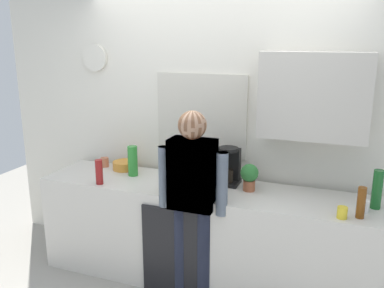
{
  "coord_description": "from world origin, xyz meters",
  "views": [
    {
      "loc": [
        1.06,
        -2.82,
        2.13
      ],
      "look_at": [
        -0.1,
        0.25,
        1.27
      ],
      "focal_mm": 38.38,
      "sensor_mm": 36.0,
      "label": 1
    }
  ],
  "objects_px": {
    "bottle_red_vinegar": "(99,172)",
    "bottle_clear_soda": "(133,161)",
    "coffee_maker": "(229,167)",
    "cup_yellow_cup": "(342,213)",
    "person_guest": "(192,193)",
    "cup_white_mug": "(363,206)",
    "bottle_dark_sauce": "(177,172)",
    "potted_plant": "(249,176)",
    "bottle_olive_oil": "(165,177)",
    "bottle_green_wine": "(377,189)",
    "bottle_amber_beer": "(361,203)",
    "mixing_bowl": "(124,165)",
    "person_at_sink": "(192,193)",
    "cup_terracotta_mug": "(105,162)"
  },
  "relations": [
    {
      "from": "cup_white_mug",
      "to": "potted_plant",
      "type": "bearing_deg",
      "value": 171.12
    },
    {
      "from": "cup_terracotta_mug",
      "to": "bottle_green_wine",
      "type": "bearing_deg",
      "value": -3.82
    },
    {
      "from": "bottle_green_wine",
      "to": "mixing_bowl",
      "type": "relative_size",
      "value": 1.36
    },
    {
      "from": "bottle_amber_beer",
      "to": "cup_yellow_cup",
      "type": "height_order",
      "value": "bottle_amber_beer"
    },
    {
      "from": "bottle_amber_beer",
      "to": "cup_yellow_cup",
      "type": "distance_m",
      "value": 0.15
    },
    {
      "from": "bottle_red_vinegar",
      "to": "mixing_bowl",
      "type": "height_order",
      "value": "bottle_red_vinegar"
    },
    {
      "from": "person_guest",
      "to": "cup_white_mug",
      "type": "bearing_deg",
      "value": -150.96
    },
    {
      "from": "coffee_maker",
      "to": "mixing_bowl",
      "type": "xyz_separation_m",
      "value": [
        -1.05,
        0.02,
        -0.11
      ]
    },
    {
      "from": "cup_yellow_cup",
      "to": "person_guest",
      "type": "relative_size",
      "value": 0.05
    },
    {
      "from": "cup_yellow_cup",
      "to": "cup_white_mug",
      "type": "bearing_deg",
      "value": 49.11
    },
    {
      "from": "bottle_clear_soda",
      "to": "person_guest",
      "type": "distance_m",
      "value": 0.82
    },
    {
      "from": "bottle_dark_sauce",
      "to": "cup_yellow_cup",
      "type": "bearing_deg",
      "value": -11.89
    },
    {
      "from": "bottle_green_wine",
      "to": "person_guest",
      "type": "xyz_separation_m",
      "value": [
        -1.34,
        -0.34,
        -0.09
      ]
    },
    {
      "from": "bottle_clear_soda",
      "to": "bottle_green_wine",
      "type": "bearing_deg",
      "value": -0.78
    },
    {
      "from": "mixing_bowl",
      "to": "coffee_maker",
      "type": "bearing_deg",
      "value": -0.82
    },
    {
      "from": "bottle_amber_beer",
      "to": "bottle_clear_soda",
      "type": "height_order",
      "value": "bottle_clear_soda"
    },
    {
      "from": "bottle_red_vinegar",
      "to": "person_at_sink",
      "type": "height_order",
      "value": "person_at_sink"
    },
    {
      "from": "bottle_clear_soda",
      "to": "cup_terracotta_mug",
      "type": "distance_m",
      "value": 0.43
    },
    {
      "from": "bottle_red_vinegar",
      "to": "bottle_clear_soda",
      "type": "distance_m",
      "value": 0.35
    },
    {
      "from": "coffee_maker",
      "to": "mixing_bowl",
      "type": "relative_size",
      "value": 1.5
    },
    {
      "from": "coffee_maker",
      "to": "bottle_dark_sauce",
      "type": "height_order",
      "value": "coffee_maker"
    },
    {
      "from": "bottle_amber_beer",
      "to": "bottle_clear_soda",
      "type": "distance_m",
      "value": 1.97
    },
    {
      "from": "potted_plant",
      "to": "person_at_sink",
      "type": "height_order",
      "value": "person_at_sink"
    },
    {
      "from": "bottle_red_vinegar",
      "to": "bottle_olive_oil",
      "type": "bearing_deg",
      "value": 4.05
    },
    {
      "from": "cup_white_mug",
      "to": "bottle_green_wine",
      "type": "bearing_deg",
      "value": 51.32
    },
    {
      "from": "bottle_amber_beer",
      "to": "cup_terracotta_mug",
      "type": "bearing_deg",
      "value": 170.66
    },
    {
      "from": "coffee_maker",
      "to": "potted_plant",
      "type": "xyz_separation_m",
      "value": [
        0.21,
        -0.12,
        -0.01
      ]
    },
    {
      "from": "cup_white_mug",
      "to": "person_at_sink",
      "type": "relative_size",
      "value": 0.06
    },
    {
      "from": "coffee_maker",
      "to": "bottle_clear_soda",
      "type": "distance_m",
      "value": 0.89
    },
    {
      "from": "cup_terracotta_mug",
      "to": "potted_plant",
      "type": "height_order",
      "value": "potted_plant"
    },
    {
      "from": "cup_terracotta_mug",
      "to": "cup_yellow_cup",
      "type": "xyz_separation_m",
      "value": [
        2.23,
        -0.44,
        -0.0
      ]
    },
    {
      "from": "bottle_green_wine",
      "to": "potted_plant",
      "type": "xyz_separation_m",
      "value": [
        -0.97,
        0.03,
        -0.02
      ]
    },
    {
      "from": "bottle_clear_soda",
      "to": "mixing_bowl",
      "type": "height_order",
      "value": "bottle_clear_soda"
    },
    {
      "from": "bottle_clear_soda",
      "to": "cup_white_mug",
      "type": "distance_m",
      "value": 1.98
    },
    {
      "from": "bottle_dark_sauce",
      "to": "cup_terracotta_mug",
      "type": "bearing_deg",
      "value": 170.11
    },
    {
      "from": "coffee_maker",
      "to": "bottle_clear_soda",
      "type": "xyz_separation_m",
      "value": [
        -0.88,
        -0.12,
        -0.01
      ]
    },
    {
      "from": "bottle_dark_sauce",
      "to": "bottle_red_vinegar",
      "type": "bearing_deg",
      "value": -154.32
    },
    {
      "from": "bottle_green_wine",
      "to": "cup_yellow_cup",
      "type": "xyz_separation_m",
      "value": [
        -0.23,
        -0.27,
        -0.11
      ]
    },
    {
      "from": "bottle_red_vinegar",
      "to": "cup_yellow_cup",
      "type": "height_order",
      "value": "bottle_red_vinegar"
    },
    {
      "from": "bottle_clear_soda",
      "to": "cup_terracotta_mug",
      "type": "bearing_deg",
      "value": 160.82
    },
    {
      "from": "coffee_maker",
      "to": "cup_yellow_cup",
      "type": "bearing_deg",
      "value": -23.71
    },
    {
      "from": "mixing_bowl",
      "to": "potted_plant",
      "type": "relative_size",
      "value": 0.96
    },
    {
      "from": "bottle_amber_beer",
      "to": "person_guest",
      "type": "relative_size",
      "value": 0.14
    },
    {
      "from": "bottle_clear_soda",
      "to": "bottle_green_wine",
      "type": "height_order",
      "value": "bottle_green_wine"
    },
    {
      "from": "bottle_olive_oil",
      "to": "potted_plant",
      "type": "bearing_deg",
      "value": 21.84
    },
    {
      "from": "bottle_olive_oil",
      "to": "cup_white_mug",
      "type": "xyz_separation_m",
      "value": [
        1.53,
        0.12,
        -0.08
      ]
    },
    {
      "from": "bottle_red_vinegar",
      "to": "cup_white_mug",
      "type": "distance_m",
      "value": 2.15
    },
    {
      "from": "bottle_green_wine",
      "to": "bottle_dark_sauce",
      "type": "bearing_deg",
      "value": 179.38
    },
    {
      "from": "bottle_dark_sauce",
      "to": "bottle_clear_soda",
      "type": "bearing_deg",
      "value": 178.68
    },
    {
      "from": "mixing_bowl",
      "to": "potted_plant",
      "type": "xyz_separation_m",
      "value": [
        1.26,
        -0.13,
        0.09
      ]
    }
  ]
}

